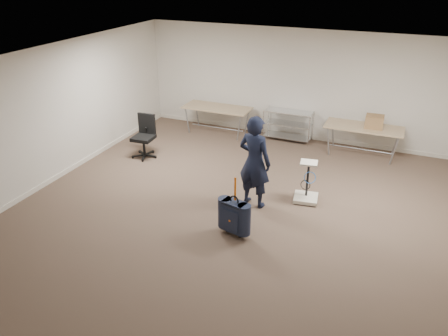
% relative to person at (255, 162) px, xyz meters
% --- Properties ---
extents(ground, '(9.00, 9.00, 0.00)m').
position_rel_person_xyz_m(ground, '(-0.28, -0.73, -0.90)').
color(ground, '#47382B').
rests_on(ground, ground).
extents(room_shell, '(8.00, 9.00, 9.00)m').
position_rel_person_xyz_m(room_shell, '(-0.28, 0.65, -0.85)').
color(room_shell, beige).
rests_on(room_shell, ground).
extents(folding_table_left, '(1.80, 0.75, 0.73)m').
position_rel_person_xyz_m(folding_table_left, '(-2.18, 3.22, -0.23)').
color(folding_table_left, tan).
rests_on(folding_table_left, ground).
extents(folding_table_right, '(1.80, 0.75, 0.73)m').
position_rel_person_xyz_m(folding_table_right, '(1.62, 3.22, -0.23)').
color(folding_table_right, tan).
rests_on(folding_table_right, ground).
extents(wire_shelf, '(1.22, 0.47, 0.80)m').
position_rel_person_xyz_m(wire_shelf, '(-0.28, 3.47, -0.46)').
color(wire_shelf, silver).
rests_on(wire_shelf, ground).
extents(person, '(0.73, 0.56, 1.81)m').
position_rel_person_xyz_m(person, '(0.00, 0.00, 0.00)').
color(person, black).
rests_on(person, ground).
extents(suitcase, '(0.45, 0.32, 1.11)m').
position_rel_person_xyz_m(suitcase, '(0.04, -1.13, -0.53)').
color(suitcase, black).
rests_on(suitcase, ground).
extents(office_chair, '(0.62, 0.62, 1.02)m').
position_rel_person_xyz_m(office_chair, '(-3.16, 1.13, -0.60)').
color(office_chair, black).
rests_on(office_chair, ground).
extents(equipment_cart, '(0.52, 0.52, 0.84)m').
position_rel_person_xyz_m(equipment_cart, '(0.91, 0.53, -0.68)').
color(equipment_cart, beige).
rests_on(equipment_cart, ground).
extents(cardboard_box, '(0.41, 0.32, 0.30)m').
position_rel_person_xyz_m(cardboard_box, '(1.83, 3.22, -0.02)').
color(cardboard_box, olive).
rests_on(cardboard_box, folding_table_right).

